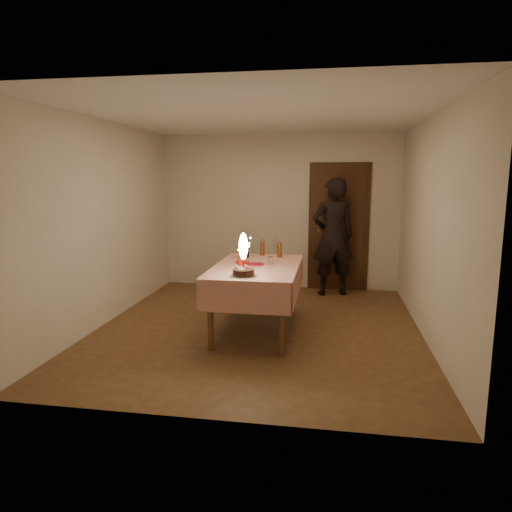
{
  "coord_description": "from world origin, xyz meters",
  "views": [
    {
      "loc": [
        0.87,
        -5.47,
        1.89
      ],
      "look_at": [
        -0.01,
        -0.14,
        0.95
      ],
      "focal_mm": 32.0,
      "sensor_mm": 36.0,
      "label": 1
    }
  ],
  "objects_px": {
    "clear_cup": "(271,260)",
    "birthday_cake": "(243,263)",
    "red_plate": "(255,264)",
    "amber_bottle_left": "(262,247)",
    "cola_bottle": "(245,246)",
    "photographer": "(333,237)",
    "dining_table": "(257,274)",
    "red_cup": "(241,261)",
    "amber_bottle_right": "(279,249)"
  },
  "relations": [
    {
      "from": "dining_table",
      "to": "clear_cup",
      "type": "xyz_separation_m",
      "value": [
        0.16,
        0.12,
        0.15
      ]
    },
    {
      "from": "clear_cup",
      "to": "amber_bottle_left",
      "type": "xyz_separation_m",
      "value": [
        -0.2,
        0.61,
        0.07
      ]
    },
    {
      "from": "cola_bottle",
      "to": "photographer",
      "type": "xyz_separation_m",
      "value": [
        1.16,
        1.39,
        -0.03
      ]
    },
    {
      "from": "red_cup",
      "to": "photographer",
      "type": "height_order",
      "value": "photographer"
    },
    {
      "from": "red_plate",
      "to": "cola_bottle",
      "type": "bearing_deg",
      "value": 114.02
    },
    {
      "from": "amber_bottle_left",
      "to": "amber_bottle_right",
      "type": "distance_m",
      "value": 0.28
    },
    {
      "from": "cola_bottle",
      "to": "clear_cup",
      "type": "bearing_deg",
      "value": -46.69
    },
    {
      "from": "clear_cup",
      "to": "photographer",
      "type": "distance_m",
      "value": 1.97
    },
    {
      "from": "photographer",
      "to": "red_plate",
      "type": "bearing_deg",
      "value": -116.78
    },
    {
      "from": "red_cup",
      "to": "amber_bottle_left",
      "type": "distance_m",
      "value": 0.77
    },
    {
      "from": "red_plate",
      "to": "cola_bottle",
      "type": "xyz_separation_m",
      "value": [
        -0.21,
        0.48,
        0.15
      ]
    },
    {
      "from": "cola_bottle",
      "to": "amber_bottle_right",
      "type": "bearing_deg",
      "value": 8.58
    },
    {
      "from": "birthday_cake",
      "to": "amber_bottle_right",
      "type": "relative_size",
      "value": 1.85
    },
    {
      "from": "dining_table",
      "to": "photographer",
      "type": "height_order",
      "value": "photographer"
    },
    {
      "from": "birthday_cake",
      "to": "photographer",
      "type": "distance_m",
      "value": 2.73
    },
    {
      "from": "birthday_cake",
      "to": "amber_bottle_left",
      "type": "height_order",
      "value": "birthday_cake"
    },
    {
      "from": "red_cup",
      "to": "amber_bottle_right",
      "type": "relative_size",
      "value": 0.39
    },
    {
      "from": "photographer",
      "to": "amber_bottle_right",
      "type": "bearing_deg",
      "value": -118.22
    },
    {
      "from": "birthday_cake",
      "to": "amber_bottle_left",
      "type": "xyz_separation_m",
      "value": [
        0.0,
        1.35,
        -0.02
      ]
    },
    {
      "from": "dining_table",
      "to": "photographer",
      "type": "xyz_separation_m",
      "value": [
        0.92,
        1.94,
        0.23
      ]
    },
    {
      "from": "cola_bottle",
      "to": "dining_table",
      "type": "bearing_deg",
      "value": -66.17
    },
    {
      "from": "red_plate",
      "to": "amber_bottle_left",
      "type": "xyz_separation_m",
      "value": [
        -0.01,
        0.67,
        0.11
      ]
    },
    {
      "from": "amber_bottle_left",
      "to": "photographer",
      "type": "bearing_deg",
      "value": 51.43
    },
    {
      "from": "clear_cup",
      "to": "amber_bottle_right",
      "type": "bearing_deg",
      "value": 84.12
    },
    {
      "from": "red_cup",
      "to": "amber_bottle_left",
      "type": "bearing_deg",
      "value": 78.62
    },
    {
      "from": "red_plate",
      "to": "photographer",
      "type": "relative_size",
      "value": 0.12
    },
    {
      "from": "clear_cup",
      "to": "amber_bottle_right",
      "type": "relative_size",
      "value": 0.35
    },
    {
      "from": "clear_cup",
      "to": "amber_bottle_left",
      "type": "bearing_deg",
      "value": 107.99
    },
    {
      "from": "birthday_cake",
      "to": "amber_bottle_right",
      "type": "bearing_deg",
      "value": 78.4
    },
    {
      "from": "red_cup",
      "to": "amber_bottle_right",
      "type": "height_order",
      "value": "amber_bottle_right"
    },
    {
      "from": "amber_bottle_right",
      "to": "red_cup",
      "type": "bearing_deg",
      "value": -122.44
    },
    {
      "from": "cola_bottle",
      "to": "photographer",
      "type": "relative_size",
      "value": 0.17
    },
    {
      "from": "cola_bottle",
      "to": "amber_bottle_left",
      "type": "relative_size",
      "value": 1.25
    },
    {
      "from": "amber_bottle_right",
      "to": "red_plate",
      "type": "bearing_deg",
      "value": -113.16
    },
    {
      "from": "cola_bottle",
      "to": "red_plate",
      "type": "bearing_deg",
      "value": -65.98
    },
    {
      "from": "birthday_cake",
      "to": "cola_bottle",
      "type": "bearing_deg",
      "value": 99.61
    },
    {
      "from": "birthday_cake",
      "to": "photographer",
      "type": "relative_size",
      "value": 0.25
    },
    {
      "from": "amber_bottle_left",
      "to": "red_cup",
      "type": "bearing_deg",
      "value": -101.38
    },
    {
      "from": "dining_table",
      "to": "birthday_cake",
      "type": "xyz_separation_m",
      "value": [
        -0.04,
        -0.62,
        0.25
      ]
    },
    {
      "from": "cola_bottle",
      "to": "amber_bottle_right",
      "type": "height_order",
      "value": "cola_bottle"
    },
    {
      "from": "dining_table",
      "to": "birthday_cake",
      "type": "relative_size",
      "value": 3.65
    },
    {
      "from": "birthday_cake",
      "to": "red_plate",
      "type": "height_order",
      "value": "birthday_cake"
    },
    {
      "from": "dining_table",
      "to": "amber_bottle_left",
      "type": "bearing_deg",
      "value": 93.19
    },
    {
      "from": "clear_cup",
      "to": "birthday_cake",
      "type": "bearing_deg",
      "value": -105.28
    },
    {
      "from": "red_plate",
      "to": "amber_bottle_left",
      "type": "bearing_deg",
      "value": 91.19
    },
    {
      "from": "dining_table",
      "to": "birthday_cake",
      "type": "bearing_deg",
      "value": -94.14
    },
    {
      "from": "cola_bottle",
      "to": "amber_bottle_left",
      "type": "height_order",
      "value": "cola_bottle"
    },
    {
      "from": "red_plate",
      "to": "photographer",
      "type": "xyz_separation_m",
      "value": [
        0.95,
        1.87,
        0.12
      ]
    },
    {
      "from": "dining_table",
      "to": "red_cup",
      "type": "bearing_deg",
      "value": -175.73
    },
    {
      "from": "dining_table",
      "to": "red_plate",
      "type": "height_order",
      "value": "red_plate"
    }
  ]
}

